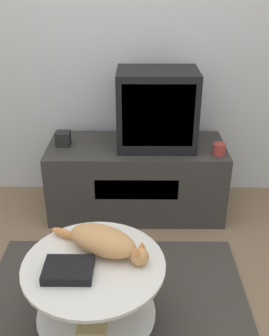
# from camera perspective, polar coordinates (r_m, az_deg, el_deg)

# --- Properties ---
(wall_back) EXTENTS (8.00, 0.05, 2.60)m
(wall_back) POSITION_cam_1_polar(r_m,az_deg,el_deg) (3.08, -2.05, 18.98)
(wall_back) COLOR silver
(wall_back) RESTS_ON ground_plane
(rug) EXTENTS (1.53, 1.57, 0.02)m
(rug) POSITION_cam_1_polar(r_m,az_deg,el_deg) (2.24, -3.21, -23.12)
(rug) COLOR #3D3833
(rug) RESTS_ON ground_plane
(tv_stand) EXTENTS (1.31, 0.56, 0.56)m
(tv_stand) POSITION_cam_1_polar(r_m,az_deg,el_deg) (3.04, 0.30, -1.44)
(tv_stand) COLOR #33302D
(tv_stand) RESTS_ON ground_plane
(tv) EXTENTS (0.56, 0.39, 0.56)m
(tv) POSITION_cam_1_polar(r_m,az_deg,el_deg) (2.83, 3.26, 8.54)
(tv) COLOR black
(tv) RESTS_ON tv_stand
(speaker) EXTENTS (0.10, 0.10, 0.10)m
(speaker) POSITION_cam_1_polar(r_m,az_deg,el_deg) (2.95, -10.31, 4.23)
(speaker) COLOR black
(speaker) RESTS_ON tv_stand
(mug) EXTENTS (0.09, 0.09, 0.08)m
(mug) POSITION_cam_1_polar(r_m,az_deg,el_deg) (2.82, 12.19, 2.69)
(mug) COLOR #99332D
(mug) RESTS_ON tv_stand
(coffee_table) EXTENTS (0.70, 0.70, 0.43)m
(coffee_table) POSITION_cam_1_polar(r_m,az_deg,el_deg) (2.08, -5.67, -17.00)
(coffee_table) COLOR #B2B2B7
(coffee_table) RESTS_ON rug
(dvd_box) EXTENTS (0.23, 0.17, 0.04)m
(dvd_box) POSITION_cam_1_polar(r_m,az_deg,el_deg) (1.91, -9.57, -14.37)
(dvd_box) COLOR black
(dvd_box) RESTS_ON coffee_table
(cat) EXTENTS (0.52, 0.33, 0.13)m
(cat) POSITION_cam_1_polar(r_m,az_deg,el_deg) (1.99, -4.40, -10.58)
(cat) COLOR tan
(cat) RESTS_ON coffee_table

